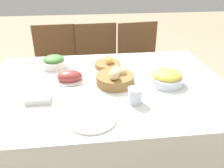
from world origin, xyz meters
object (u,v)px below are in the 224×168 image
pineapple_bowl (166,77)px  ham_platter (70,77)px  bread_basket (115,78)px  drinking_cup (135,95)px  chair_far_left (57,67)px  green_salad_bowl (54,62)px  spoon (127,117)px  chair_far_center (98,65)px  fork (62,121)px  egg_basket (108,64)px  chair_far_right (140,63)px  knife (121,117)px  butter_dish (38,99)px  dinner_plate (92,119)px

pineapple_bowl → ham_platter: bearing=169.7°
bread_basket → drinking_cup: bearing=-71.5°
chair_far_left → green_salad_bowl: 0.65m
green_salad_bowl → drinking_cup: size_ratio=2.04×
pineapple_bowl → spoon: 0.46m
chair_far_center → fork: bearing=-104.1°
chair_far_left → pineapple_bowl: chair_far_left is taller
egg_basket → ham_platter: 0.34m
chair_far_right → spoon: bearing=-112.9°
knife → spoon: bearing=1.5°
chair_far_left → drinking_cup: size_ratio=10.16×
chair_far_left → butter_dish: (0.02, -1.07, 0.26)m
ham_platter → green_salad_bowl: size_ratio=1.41×
pineapple_bowl → butter_dish: bearing=-170.5°
butter_dish → egg_basket: bearing=45.3°
egg_basket → butter_dish: bearing=-134.7°
bread_basket → green_salad_bowl: (-0.41, 0.32, 0.00)m
ham_platter → fork: bearing=-92.8°
spoon → butter_dish: (-0.47, 0.21, 0.01)m
chair_far_left → bread_basket: bearing=-65.1°
dinner_plate → bread_basket: bearing=66.0°
chair_far_center → chair_far_right: (0.44, -0.00, 0.00)m
egg_basket → dinner_plate: egg_basket is taller
drinking_cup → butter_dish: bearing=172.4°
chair_far_right → ham_platter: bearing=-135.8°
knife → fork: bearing=-178.5°
chair_far_right → bread_basket: bearing=-119.6°
pineapple_bowl → fork: (-0.63, -0.34, -0.04)m
chair_far_left → butter_dish: chair_far_left is taller
fork → butter_dish: 0.25m
egg_basket → knife: egg_basket is taller
bread_basket → egg_basket: size_ratio=1.26×
dinner_plate → pineapple_bowl: bearing=34.8°
chair_far_center → spoon: (0.07, -1.28, 0.25)m
chair_far_left → green_salad_bowl: chair_far_left is taller
chair_far_left → knife: 1.38m
ham_platter → knife: 0.53m
chair_far_center → chair_far_right: bearing=-3.0°
chair_far_center → butter_dish: chair_far_center is taller
green_salad_bowl → knife: bearing=-60.2°
chair_far_center → ham_platter: 0.90m
chair_far_right → drinking_cup: chair_far_right is taller
green_salad_bowl → fork: (0.10, -0.69, -0.04)m
knife → drinking_cup: size_ratio=2.29×
fork → spoon: bearing=1.5°
dinner_plate → butter_dish: size_ratio=1.77×
chair_far_left → pineapple_bowl: 1.27m
spoon → chair_far_center: bearing=91.7°
green_salad_bowl → ham_platter: bearing=-63.0°
egg_basket → knife: (0.00, -0.65, -0.02)m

